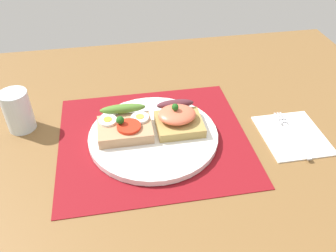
{
  "coord_description": "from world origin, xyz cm",
  "views": [
    {
      "loc": [
        -6.52,
        -54.07,
        46.94
      ],
      "look_at": [
        3.0,
        0.0,
        3.02
      ],
      "focal_mm": 37.77,
      "sensor_mm": 36.0,
      "label": 1
    }
  ],
  "objects_px": {
    "sandwich_salmon": "(178,118)",
    "drinking_glass": "(18,111)",
    "sandwich_egg_tomato": "(125,125)",
    "fork": "(291,133)",
    "plate": "(153,136)",
    "napkin": "(292,135)"
  },
  "relations": [
    {
      "from": "plate",
      "to": "drinking_glass",
      "type": "xyz_separation_m",
      "value": [
        -0.27,
        0.09,
        0.03
      ]
    },
    {
      "from": "fork",
      "to": "drinking_glass",
      "type": "xyz_separation_m",
      "value": [
        -0.55,
        0.12,
        0.04
      ]
    },
    {
      "from": "napkin",
      "to": "drinking_glass",
      "type": "distance_m",
      "value": 0.56
    },
    {
      "from": "plate",
      "to": "sandwich_salmon",
      "type": "height_order",
      "value": "sandwich_salmon"
    },
    {
      "from": "sandwich_egg_tomato",
      "to": "drinking_glass",
      "type": "relative_size",
      "value": 1.22
    },
    {
      "from": "sandwich_egg_tomato",
      "to": "napkin",
      "type": "distance_m",
      "value": 0.34
    },
    {
      "from": "sandwich_salmon",
      "to": "fork",
      "type": "bearing_deg",
      "value": -13.49
    },
    {
      "from": "sandwich_egg_tomato",
      "to": "napkin",
      "type": "xyz_separation_m",
      "value": [
        0.34,
        -0.05,
        -0.03
      ]
    },
    {
      "from": "sandwich_salmon",
      "to": "drinking_glass",
      "type": "relative_size",
      "value": 1.12
    },
    {
      "from": "fork",
      "to": "sandwich_egg_tomato",
      "type": "bearing_deg",
      "value": 170.87
    },
    {
      "from": "fork",
      "to": "napkin",
      "type": "bearing_deg",
      "value": -11.75
    },
    {
      "from": "sandwich_salmon",
      "to": "drinking_glass",
      "type": "height_order",
      "value": "drinking_glass"
    },
    {
      "from": "fork",
      "to": "plate",
      "type": "bearing_deg",
      "value": 172.32
    },
    {
      "from": "sandwich_salmon",
      "to": "fork",
      "type": "relative_size",
      "value": 0.66
    },
    {
      "from": "drinking_glass",
      "to": "sandwich_egg_tomato",
      "type": "bearing_deg",
      "value": -18.1
    },
    {
      "from": "napkin",
      "to": "fork",
      "type": "bearing_deg",
      "value": 168.25
    },
    {
      "from": "sandwich_egg_tomato",
      "to": "fork",
      "type": "relative_size",
      "value": 0.71
    },
    {
      "from": "sandwich_egg_tomato",
      "to": "plate",
      "type": "bearing_deg",
      "value": -16.34
    },
    {
      "from": "napkin",
      "to": "plate",
      "type": "bearing_deg",
      "value": 172.27
    },
    {
      "from": "drinking_glass",
      "to": "plate",
      "type": "bearing_deg",
      "value": -17.74
    },
    {
      "from": "sandwich_salmon",
      "to": "plate",
      "type": "bearing_deg",
      "value": -162.71
    },
    {
      "from": "plate",
      "to": "fork",
      "type": "xyz_separation_m",
      "value": [
        0.28,
        -0.04,
        -0.0
      ]
    }
  ]
}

